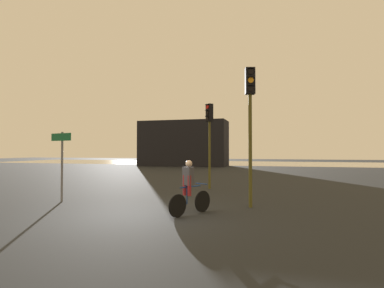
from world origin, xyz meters
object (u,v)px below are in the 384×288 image
Objects in this scene: direction_sign_post at (62,156)px; cyclist at (189,187)px; traffic_light_near_right at (250,110)px; traffic_light_center at (209,129)px; distant_building at (184,144)px.

cyclist is at bearing -174.77° from direction_sign_post.
traffic_light_near_right is 1.11× the size of traffic_light_center.
traffic_light_near_right is 7.08m from direction_sign_post.
traffic_light_near_right reaches higher than traffic_light_center.
cyclist is (-1.67, -1.68, -2.44)m from traffic_light_near_right.
distant_building reaches higher than traffic_light_center.
traffic_light_center reaches higher than cyclist.
distant_building reaches higher than direction_sign_post.
cyclist is at bearing 133.63° from traffic_light_center.
traffic_light_center is 1.63× the size of direction_sign_post.
traffic_light_near_right is at bearing 155.15° from traffic_light_center.
traffic_light_center is at bearing 125.69° from cyclist.
cyclist is (8.37, -26.90, -1.95)m from distant_building.
traffic_light_near_right is at bearing -68.31° from distant_building.
direction_sign_post is at bearing -83.04° from distant_building.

